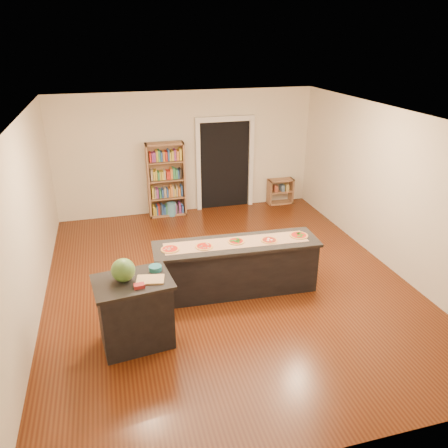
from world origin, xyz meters
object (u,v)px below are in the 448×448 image
object	(u,v)px
bookshelf	(166,180)
watermelon	(123,270)
side_counter	(135,312)
waste_bin	(171,209)
kitchen_island	(236,267)
low_shelf	(280,191)

from	to	relation	value
bookshelf	watermelon	distance (m)	4.68
side_counter	waste_bin	xyz separation A→B (m)	(1.17, 4.47, -0.34)
waste_bin	watermelon	xyz separation A→B (m)	(-1.27, -4.45, 0.99)
bookshelf	waste_bin	size ratio (longest dim) A/B	5.45
side_counter	watermelon	distance (m)	0.65
side_counter	watermelon	size ratio (longest dim) A/B	3.24
kitchen_island	waste_bin	xyz separation A→B (m)	(-0.53, 3.53, -0.28)
kitchen_island	low_shelf	world-z (taller)	kitchen_island
watermelon	low_shelf	bearing A→B (deg)	48.39
kitchen_island	side_counter	world-z (taller)	side_counter
bookshelf	waste_bin	bearing A→B (deg)	-40.96
kitchen_island	bookshelf	size ratio (longest dim) A/B	1.55
side_counter	waste_bin	distance (m)	4.63
kitchen_island	bookshelf	world-z (taller)	bookshelf
waste_bin	bookshelf	bearing A→B (deg)	139.04
side_counter	kitchen_island	bearing A→B (deg)	21.98
waste_bin	kitchen_island	bearing A→B (deg)	-81.46
watermelon	bookshelf	bearing A→B (deg)	75.25
bookshelf	waste_bin	world-z (taller)	bookshelf
bookshelf	side_counter	bearing A→B (deg)	-103.51
side_counter	low_shelf	size ratio (longest dim) A/B	1.59
kitchen_island	low_shelf	size ratio (longest dim) A/B	4.20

